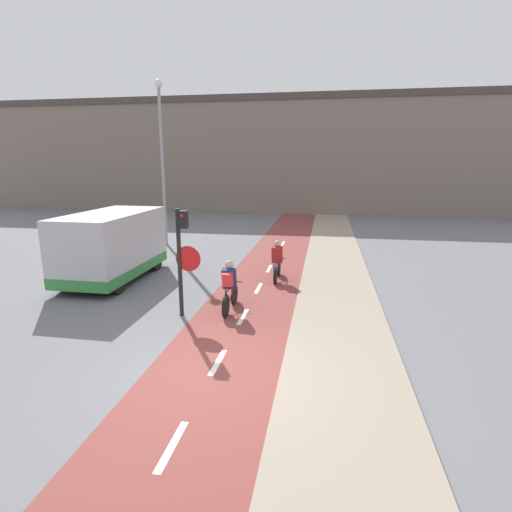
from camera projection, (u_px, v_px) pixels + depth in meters
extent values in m
plane|color=slate|center=(211.00, 376.00, 7.63)|extent=(120.00, 120.00, 0.00)
cube|color=brown|center=(211.00, 375.00, 7.63)|extent=(2.60, 60.00, 0.02)
cube|color=white|center=(172.00, 446.00, 5.71)|extent=(0.12, 1.10, 0.00)
cube|color=white|center=(218.00, 362.00, 8.11)|extent=(0.12, 1.10, 0.00)
cube|color=white|center=(243.00, 317.00, 10.50)|extent=(0.12, 1.10, 0.00)
cube|color=white|center=(258.00, 288.00, 12.90)|extent=(0.12, 1.10, 0.00)
cube|color=white|center=(269.00, 269.00, 15.30)|extent=(0.12, 1.10, 0.00)
cube|color=white|center=(277.00, 254.00, 17.70)|extent=(0.12, 1.10, 0.00)
cube|color=white|center=(283.00, 243.00, 20.10)|extent=(0.12, 1.10, 0.00)
cube|color=gray|center=(344.00, 387.00, 7.21)|extent=(2.40, 60.00, 0.05)
cube|color=slate|center=(302.00, 159.00, 32.89)|extent=(60.00, 5.00, 8.59)
cube|color=#473D38|center=(304.00, 101.00, 31.86)|extent=(60.00, 5.20, 0.50)
cylinder|color=black|center=(180.00, 264.00, 10.33)|extent=(0.11, 0.11, 2.85)
cube|color=black|center=(184.00, 219.00, 10.04)|extent=(0.20, 0.20, 0.44)
sphere|color=red|center=(182.00, 216.00, 9.91)|extent=(0.09, 0.09, 0.09)
cone|color=red|center=(188.00, 259.00, 10.25)|extent=(0.67, 0.01, 0.67)
cone|color=silver|center=(188.00, 259.00, 10.26)|extent=(0.60, 0.02, 0.60)
cylinder|color=gray|center=(163.00, 169.00, 19.17)|extent=(0.14, 0.14, 7.42)
sphere|color=silver|center=(158.00, 83.00, 18.30)|extent=(0.36, 0.36, 0.36)
cylinder|color=black|center=(226.00, 306.00, 10.47)|extent=(0.07, 0.60, 0.60)
cylinder|color=black|center=(234.00, 294.00, 11.43)|extent=(0.07, 0.60, 0.60)
cylinder|color=maroon|center=(232.00, 292.00, 11.10)|extent=(0.04, 0.64, 0.38)
cylinder|color=maroon|center=(228.00, 297.00, 10.65)|extent=(0.04, 0.33, 0.40)
cylinder|color=maroon|center=(230.00, 288.00, 10.91)|extent=(0.04, 0.93, 0.07)
cylinder|color=maroon|center=(227.00, 304.00, 10.65)|extent=(0.04, 0.38, 0.05)
cylinder|color=black|center=(234.00, 282.00, 11.34)|extent=(0.46, 0.03, 0.03)
cube|color=navy|center=(229.00, 278.00, 10.73)|extent=(0.36, 0.31, 0.59)
sphere|color=tan|center=(229.00, 264.00, 10.69)|extent=(0.22, 0.22, 0.22)
cylinder|color=#232328|center=(226.00, 293.00, 10.81)|extent=(0.04, 0.07, 0.38)
cylinder|color=#232328|center=(233.00, 294.00, 10.78)|extent=(0.04, 0.07, 0.38)
cube|color=red|center=(228.00, 280.00, 10.56)|extent=(0.28, 0.23, 0.39)
cylinder|color=black|center=(275.00, 276.00, 13.35)|extent=(0.07, 0.59, 0.59)
cylinder|color=black|center=(279.00, 268.00, 14.31)|extent=(0.07, 0.59, 0.59)
cylinder|color=navy|center=(278.00, 266.00, 13.97)|extent=(0.04, 0.64, 0.37)
cylinder|color=navy|center=(276.00, 269.00, 13.53)|extent=(0.04, 0.33, 0.39)
cylinder|color=navy|center=(277.00, 262.00, 13.79)|extent=(0.04, 0.92, 0.07)
cylinder|color=navy|center=(276.00, 274.00, 13.53)|extent=(0.04, 0.38, 0.05)
cylinder|color=black|center=(279.00, 258.00, 14.22)|extent=(0.46, 0.03, 0.03)
cube|color=maroon|center=(277.00, 254.00, 13.62)|extent=(0.36, 0.31, 0.59)
sphere|color=tan|center=(277.00, 243.00, 13.57)|extent=(0.22, 0.22, 0.22)
cylinder|color=#232328|center=(274.00, 266.00, 13.69)|extent=(0.04, 0.07, 0.37)
cylinder|color=#232328|center=(280.00, 267.00, 13.66)|extent=(0.04, 0.07, 0.37)
cube|color=#B7B7BC|center=(112.00, 243.00, 13.68)|extent=(2.05, 4.43, 2.09)
cube|color=#33843D|center=(114.00, 267.00, 13.88)|extent=(2.06, 4.44, 0.36)
cube|color=black|center=(140.00, 223.00, 15.70)|extent=(1.84, 0.04, 0.70)
cylinder|color=black|center=(111.00, 259.00, 15.43)|extent=(0.18, 0.70, 0.70)
cylinder|color=black|center=(156.00, 261.00, 15.12)|extent=(0.18, 0.70, 0.70)
cylinder|color=black|center=(64.00, 280.00, 12.67)|extent=(0.18, 0.70, 0.70)
cylinder|color=black|center=(118.00, 283.00, 12.36)|extent=(0.18, 0.70, 0.70)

